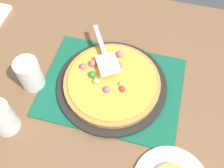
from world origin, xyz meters
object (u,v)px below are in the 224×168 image
Objects in this scene: pizza at (112,82)px; pizza_server at (104,53)px; cup_near at (30,74)px; cup_far at (2,118)px; pizza_pan at (112,85)px.

pizza_server reaches higher than pizza.
cup_far is (0.02, 0.17, 0.00)m from cup_near.
pizza is (0.00, -0.00, 0.02)m from pizza_pan.
pizza reaches higher than pizza_pan.
pizza_pan is 0.11m from pizza_server.
pizza_server is at bearing -60.17° from pizza.
pizza is at bearing 119.83° from pizza_server.
cup_far is 0.39m from pizza_server.
pizza_pan is at bearing 144.30° from pizza.
pizza_pan is at bearing -141.80° from cup_far.
pizza is 1.50× the size of pizza_server.
pizza_server is (-0.22, -0.14, 0.01)m from cup_near.
pizza is 2.75× the size of cup_far.
cup_near and cup_far have the same top height.
pizza_pan is 1.73× the size of pizza_server.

